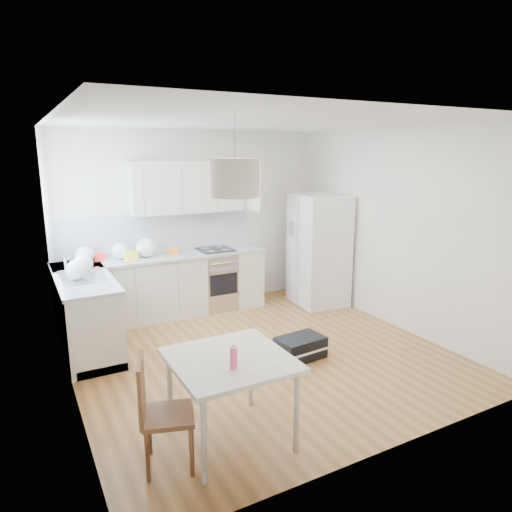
{
  "coord_description": "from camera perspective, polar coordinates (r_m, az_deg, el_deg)",
  "views": [
    {
      "loc": [
        -2.46,
        -4.48,
        2.38
      ],
      "look_at": [
        0.16,
        0.4,
        1.11
      ],
      "focal_mm": 32.0,
      "sensor_mm": 36.0,
      "label": 1
    }
  ],
  "objects": [
    {
      "name": "floor",
      "position": [
        5.64,
        0.51,
        -12.05
      ],
      "size": [
        4.2,
        4.2,
        0.0
      ],
      "primitive_type": "plane",
      "color": "brown",
      "rests_on": "ground"
    },
    {
      "name": "ceiling",
      "position": [
        5.12,
        0.57,
        16.48
      ],
      "size": [
        4.2,
        4.2,
        0.0
      ],
      "primitive_type": "plane",
      "rotation": [
        3.14,
        0.0,
        0.0
      ],
      "color": "white",
      "rests_on": "wall_back"
    },
    {
      "name": "wall_back",
      "position": [
        7.1,
        -7.65,
        4.45
      ],
      "size": [
        4.2,
        0.0,
        4.2
      ],
      "primitive_type": "plane",
      "rotation": [
        1.57,
        0.0,
        0.0
      ],
      "color": "beige",
      "rests_on": "floor"
    },
    {
      "name": "wall_left",
      "position": [
        4.62,
        -22.98,
        -1.05
      ],
      "size": [
        0.0,
        4.2,
        4.2
      ],
      "primitive_type": "plane",
      "rotation": [
        1.57,
        0.0,
        1.57
      ],
      "color": "beige",
      "rests_on": "floor"
    },
    {
      "name": "wall_right",
      "position": [
        6.48,
        17.08,
        3.18
      ],
      "size": [
        0.0,
        4.2,
        4.2
      ],
      "primitive_type": "plane",
      "rotation": [
        1.57,
        0.0,
        -1.57
      ],
      "color": "beige",
      "rests_on": "floor"
    },
    {
      "name": "window_glassblock",
      "position": [
        5.68,
        -24.37,
        5.39
      ],
      "size": [
        0.02,
        1.0,
        1.0
      ],
      "primitive_type": "cube",
      "color": "#BFE0F9",
      "rests_on": "wall_left"
    },
    {
      "name": "cabinets_back",
      "position": [
        6.84,
        -11.24,
        -3.84
      ],
      "size": [
        3.0,
        0.6,
        0.88
      ],
      "primitive_type": "cube",
      "color": "beige",
      "rests_on": "floor"
    },
    {
      "name": "cabinets_left",
      "position": [
        6.04,
        -20.52,
        -6.68
      ],
      "size": [
        0.6,
        1.8,
        0.88
      ],
      "primitive_type": "cube",
      "color": "beige",
      "rests_on": "floor"
    },
    {
      "name": "counter_back",
      "position": [
        6.72,
        -11.42,
        -0.08
      ],
      "size": [
        3.02,
        0.64,
        0.04
      ],
      "primitive_type": "cube",
      "color": "#A8ABAD",
      "rests_on": "cabinets_back"
    },
    {
      "name": "counter_left",
      "position": [
        5.91,
        -20.87,
        -2.47
      ],
      "size": [
        0.64,
        1.82,
        0.04
      ],
      "primitive_type": "cube",
      "color": "#A8ABAD",
      "rests_on": "cabinets_left"
    },
    {
      "name": "backsplash_back",
      "position": [
        6.94,
        -12.24,
        2.9
      ],
      "size": [
        3.0,
        0.01,
        0.58
      ],
      "primitive_type": "cube",
      "color": "white",
      "rests_on": "wall_back"
    },
    {
      "name": "backsplash_left",
      "position": [
        5.82,
        -23.98,
        0.16
      ],
      "size": [
        0.01,
        1.8,
        0.58
      ],
      "primitive_type": "cube",
      "color": "white",
      "rests_on": "wall_left"
    },
    {
      "name": "upper_cabinets",
      "position": [
        6.85,
        -8.49,
        8.54
      ],
      "size": [
        1.7,
        0.32,
        0.75
      ],
      "primitive_type": "cube",
      "color": "beige",
      "rests_on": "wall_back"
    },
    {
      "name": "range_oven",
      "position": [
        7.1,
        -5.06,
        -3.01
      ],
      "size": [
        0.5,
        0.61,
        0.88
      ],
      "primitive_type": null,
      "color": "#BBBDC0",
      "rests_on": "floor"
    },
    {
      "name": "sink",
      "position": [
        5.86,
        -20.82,
        -2.44
      ],
      "size": [
        0.5,
        0.8,
        0.16
      ],
      "primitive_type": null,
      "color": "#BBBDC0",
      "rests_on": "counter_left"
    },
    {
      "name": "refrigerator",
      "position": [
        7.27,
        7.87,
        0.79
      ],
      "size": [
        0.92,
        0.95,
        1.74
      ],
      "primitive_type": null,
      "rotation": [
        0.0,
        0.0,
        -0.11
      ],
      "color": "white",
      "rests_on": "floor"
    },
    {
      "name": "dining_table",
      "position": [
        3.84,
        -3.25,
        -13.66
      ],
      "size": [
        0.94,
        0.94,
        0.74
      ],
      "rotation": [
        0.0,
        0.0,
        -0.0
      ],
      "color": "beige",
      "rests_on": "floor"
    },
    {
      "name": "dining_chair",
      "position": [
        3.72,
        -10.88,
        -18.67
      ],
      "size": [
        0.48,
        0.48,
        0.9
      ],
      "primitive_type": null,
      "rotation": [
        0.0,
        0.0,
        -0.31
      ],
      "color": "#4C2517",
      "rests_on": "floor"
    },
    {
      "name": "drink_bottle",
      "position": [
        3.6,
        -2.81,
        -12.4
      ],
      "size": [
        0.07,
        0.07,
        0.2
      ],
      "primitive_type": "cylinder",
      "rotation": [
        0.0,
        0.0,
        -0.36
      ],
      "color": "#DD3D69",
      "rests_on": "dining_table"
    },
    {
      "name": "gym_bag",
      "position": [
        5.51,
        5.56,
        -11.3
      ],
      "size": [
        0.58,
        0.4,
        0.25
      ],
      "primitive_type": "cube",
      "rotation": [
        0.0,
        0.0,
        0.09
      ],
      "color": "black",
      "rests_on": "floor"
    },
    {
      "name": "pendant_lamp",
      "position": [
        3.66,
        -2.62,
        9.74
      ],
      "size": [
        0.39,
        0.39,
        0.3
      ],
      "primitive_type": "cylinder",
      "rotation": [
        0.0,
        0.0,
        -0.0
      ],
      "color": "#C2AF95",
      "rests_on": "ceiling"
    },
    {
      "name": "grocery_bag_a",
      "position": [
        6.51,
        -20.61,
        0.13
      ],
      "size": [
        0.25,
        0.21,
        0.23
      ],
      "primitive_type": "ellipsoid",
      "color": "white",
      "rests_on": "counter_back"
    },
    {
      "name": "grocery_bag_b",
      "position": [
        6.6,
        -16.55,
        0.59
      ],
      "size": [
        0.25,
        0.22,
        0.23
      ],
      "primitive_type": "ellipsoid",
      "color": "white",
      "rests_on": "counter_back"
    },
    {
      "name": "grocery_bag_c",
      "position": [
        6.63,
        -13.53,
        1.0
      ],
      "size": [
        0.3,
        0.25,
        0.27
      ],
      "primitive_type": "ellipsoid",
      "color": "white",
      "rests_on": "counter_back"
    },
    {
      "name": "grocery_bag_d",
      "position": [
        6.06,
        -20.79,
        -0.86
      ],
      "size": [
        0.24,
        0.2,
        0.22
      ],
      "primitive_type": "ellipsoid",
      "color": "white",
      "rests_on": "counter_back"
    },
    {
      "name": "grocery_bag_e",
      "position": [
        5.72,
        -21.45,
        -1.6
      ],
      "size": [
        0.26,
        0.22,
        0.23
      ],
      "primitive_type": "ellipsoid",
      "color": "white",
      "rests_on": "counter_left"
    },
    {
      "name": "snack_orange",
      "position": [
        6.76,
        -10.28,
        0.67
      ],
      "size": [
        0.17,
        0.13,
        0.1
      ],
      "primitive_type": "cube",
      "rotation": [
        0.0,
        0.0,
        -0.26
      ],
      "color": "orange",
      "rests_on": "counter_back"
    },
    {
      "name": "snack_yellow",
      "position": [
        6.52,
        -15.36,
        0.03
      ],
      "size": [
        0.19,
        0.13,
        0.12
      ],
      "primitive_type": "cube",
      "rotation": [
        0.0,
        0.0,
        0.14
      ],
      "color": "yellow",
      "rests_on": "counter_back"
    },
    {
      "name": "snack_red",
      "position": [
        6.6,
        -19.09,
        -0.12
      ],
      "size": [
        0.17,
        0.13,
        0.11
      ],
      "primitive_type": "cube",
      "rotation": [
        0.0,
        0.0,
        0.21
      ],
      "color": "red",
      "rests_on": "counter_back"
    }
  ]
}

